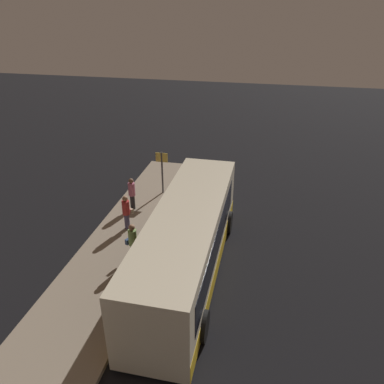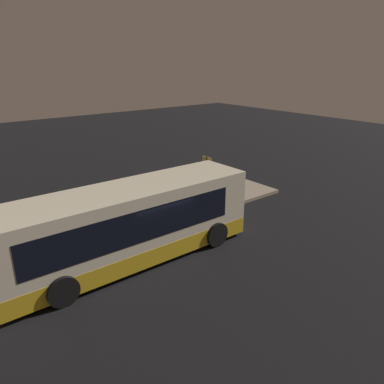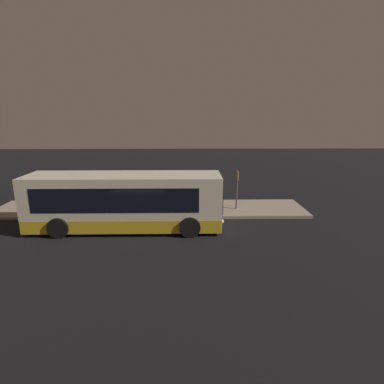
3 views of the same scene
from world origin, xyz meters
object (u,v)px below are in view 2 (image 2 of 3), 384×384
(sign_post, at_px, (207,172))
(suitcase, at_px, (117,227))
(passenger_waiting, at_px, (137,196))
(bus_lead, at_px, (128,226))
(passenger_with_bags, at_px, (105,214))
(passenger_boarding, at_px, (164,186))

(sign_post, bearing_deg, suitcase, -171.28)
(passenger_waiting, bearing_deg, sign_post, 108.32)
(bus_lead, relative_size, passenger_waiting, 5.87)
(bus_lead, distance_m, suitcase, 2.31)
(bus_lead, xyz_separation_m, passenger_with_bags, (0.17, 2.38, -0.35))
(suitcase, bearing_deg, sign_post, 8.72)
(passenger_boarding, height_order, passenger_waiting, same)
(suitcase, bearing_deg, passenger_waiting, 37.75)
(passenger_with_bags, bearing_deg, bus_lead, -68.70)
(passenger_waiting, bearing_deg, passenger_boarding, 129.52)
(suitcase, bearing_deg, passenger_boarding, 26.86)
(bus_lead, xyz_separation_m, passenger_waiting, (2.50, 3.56, -0.36))
(bus_lead, bearing_deg, sign_post, 24.27)
(bus_lead, bearing_deg, suitcase, 75.41)
(sign_post, bearing_deg, passenger_with_bags, -174.88)
(passenger_with_bags, bearing_deg, passenger_waiting, 52.20)
(passenger_boarding, distance_m, passenger_waiting, 1.93)
(passenger_waiting, distance_m, sign_post, 4.14)
(bus_lead, height_order, sign_post, bus_lead)
(bus_lead, bearing_deg, passenger_boarding, 42.26)
(bus_lead, height_order, passenger_waiting, bus_lead)
(bus_lead, height_order, passenger_boarding, bus_lead)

